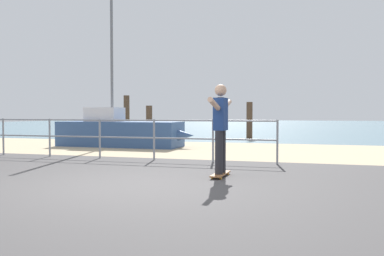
% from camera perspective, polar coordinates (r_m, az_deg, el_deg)
% --- Properties ---
extents(ground_plane, '(24.00, 10.00, 0.04)m').
position_cam_1_polar(ground_plane, '(5.81, -15.29, -9.91)').
color(ground_plane, '#474444').
rests_on(ground_plane, ground).
extents(beach_strip, '(24.00, 6.00, 0.04)m').
position_cam_1_polar(beach_strip, '(13.24, 3.08, -3.09)').
color(beach_strip, tan).
rests_on(beach_strip, ground).
extents(sea_surface, '(72.00, 50.00, 0.04)m').
position_cam_1_polar(sea_surface, '(40.97, 11.94, 0.40)').
color(sea_surface, slate).
rests_on(sea_surface, ground).
extents(railing_fence, '(9.18, 0.05, 1.05)m').
position_cam_1_polar(railing_fence, '(10.81, -12.91, -0.63)').
color(railing_fence, gray).
rests_on(railing_fence, ground).
extents(sailboat, '(4.97, 1.47, 5.89)m').
position_cam_1_polar(sailboat, '(14.49, -9.60, -0.57)').
color(sailboat, '#335184').
rests_on(sailboat, ground).
extents(skateboard, '(0.23, 0.81, 0.08)m').
position_cam_1_polar(skateboard, '(7.56, 4.03, -6.52)').
color(skateboard, brown).
rests_on(skateboard, ground).
extents(skateboarder, '(0.22, 1.45, 1.65)m').
position_cam_1_polar(skateboarder, '(7.48, 4.05, 0.70)').
color(skateboarder, '#26262B').
rests_on(skateboarder, skateboard).
extents(groyne_post_0, '(0.34, 0.34, 2.23)m').
position_cam_1_polar(groyne_post_0, '(23.85, -9.22, 1.89)').
color(groyne_post_0, '#513826').
rests_on(groyne_post_0, ground).
extents(groyne_post_1, '(0.31, 0.31, 1.58)m').
position_cam_1_polar(groyne_post_1, '(20.33, -6.08, 0.95)').
color(groyne_post_1, '#513826').
rests_on(groyne_post_1, ground).
extents(groyne_post_2, '(0.39, 0.39, 2.17)m').
position_cam_1_polar(groyne_post_2, '(24.63, 4.04, 1.85)').
color(groyne_post_2, '#513826').
rests_on(groyne_post_2, ground).
extents(groyne_post_3, '(0.28, 0.28, 1.71)m').
position_cam_1_polar(groyne_post_3, '(18.89, 8.12, 1.06)').
color(groyne_post_3, '#513826').
rests_on(groyne_post_3, ground).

